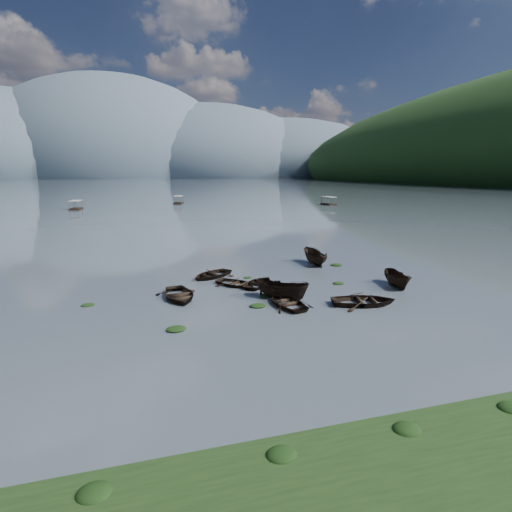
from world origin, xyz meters
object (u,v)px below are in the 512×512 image
object	(u,v)px
pontoon_left	(76,209)
pontoon_centre	(178,204)
rowboat_0	(179,298)
rowboat_3	(287,305)

from	to	relation	value
pontoon_left	pontoon_centre	bearing A→B (deg)	30.41
rowboat_0	pontoon_left	bearing A→B (deg)	96.89
rowboat_3	pontoon_centre	xyz separation A→B (m)	(1.59, 103.57, 0.00)
pontoon_left	rowboat_0	bearing A→B (deg)	-72.30
rowboat_3	pontoon_centre	world-z (taller)	pontoon_centre
pontoon_left	pontoon_centre	distance (m)	31.41
pontoon_centre	rowboat_0	bearing A→B (deg)	-81.23
rowboat_0	rowboat_3	size ratio (longest dim) A/B	1.11
pontoon_centre	pontoon_left	bearing A→B (deg)	-140.70
rowboat_0	pontoon_centre	xyz separation A→B (m)	(9.15, 99.67, 0.00)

